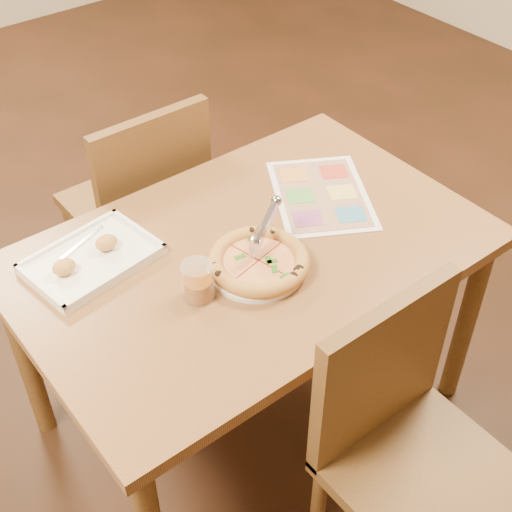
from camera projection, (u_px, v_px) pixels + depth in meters
room at (250, 31)px, 1.56m from camera, size 7.00×7.00×7.00m
dining_table at (251, 270)px, 2.04m from camera, size 1.30×0.85×0.72m
chair_near at (403, 423)px, 1.73m from camera, size 0.42×0.42×0.47m
chair_far at (144, 192)px, 2.44m from camera, size 0.42×0.42×0.47m
plate at (256, 268)px, 1.91m from camera, size 0.34×0.34×0.01m
pizza at (259, 261)px, 1.90m from camera, size 0.27×0.27×0.04m
pizza_cutter at (263, 229)px, 1.90m from camera, size 0.16×0.09×0.10m
appetizer_tray at (91, 260)px, 1.92m from camera, size 0.37×0.28×0.06m
glass_tumbler at (198, 283)px, 1.80m from camera, size 0.08×0.08×0.11m
menu at (321, 194)px, 2.16m from camera, size 0.43×0.47×0.00m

